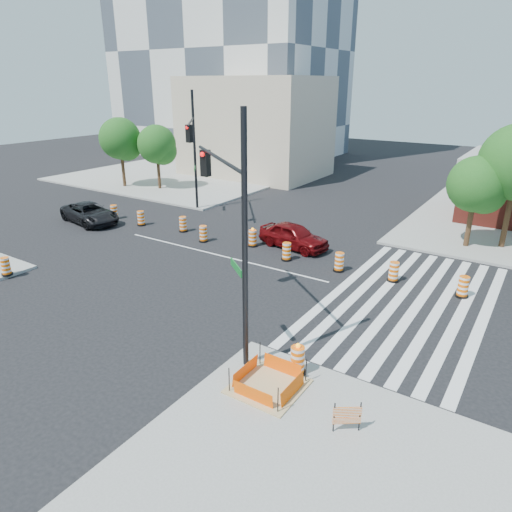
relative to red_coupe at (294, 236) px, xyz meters
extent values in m
plane|color=black|center=(-2.98, -3.54, -0.76)|extent=(120.00, 120.00, 0.00)
cube|color=gray|center=(-20.98, 14.46, -0.68)|extent=(22.00, 22.00, 0.15)
cube|color=silver|center=(4.82, -3.54, -0.75)|extent=(0.45, 13.50, 0.01)
cube|color=silver|center=(5.72, -3.54, -0.75)|extent=(0.45, 13.50, 0.01)
cube|color=silver|center=(6.62, -3.54, -0.75)|extent=(0.45, 13.50, 0.01)
cube|color=silver|center=(7.52, -3.54, -0.75)|extent=(0.45, 13.50, 0.01)
cube|color=silver|center=(8.42, -3.54, -0.75)|extent=(0.45, 13.50, 0.01)
cube|color=silver|center=(9.32, -3.54, -0.75)|extent=(0.45, 13.50, 0.01)
cube|color=silver|center=(10.22, -3.54, -0.75)|extent=(0.45, 13.50, 0.01)
cube|color=silver|center=(11.12, -3.54, -0.75)|extent=(0.45, 13.50, 0.01)
cube|color=silver|center=(-2.98, -3.54, -0.75)|extent=(14.00, 0.12, 0.01)
cube|color=tan|center=(6.02, -12.54, -0.58)|extent=(2.20, 2.20, 0.05)
cube|color=#FF5705|center=(6.02, -13.44, -0.33)|extent=(1.44, 0.02, 0.55)
cube|color=#FF5705|center=(6.02, -11.64, -0.33)|extent=(1.44, 0.02, 0.55)
cube|color=#FF5705|center=(5.12, -12.54, -0.33)|extent=(0.02, 1.44, 0.55)
cube|color=#FF5705|center=(6.92, -12.54, -0.33)|extent=(0.02, 1.44, 0.55)
cylinder|color=black|center=(5.12, -13.44, -0.16)|extent=(0.04, 0.04, 0.90)
cylinder|color=black|center=(6.92, -13.44, -0.16)|extent=(0.04, 0.04, 0.90)
cylinder|color=black|center=(5.12, -11.64, -0.16)|extent=(0.04, 0.04, 0.90)
cylinder|color=black|center=(6.92, -11.64, -0.16)|extent=(0.04, 0.04, 0.90)
cube|color=#C0AC92|center=(-14.98, 18.46, 4.24)|extent=(14.00, 10.00, 10.00)
imported|color=#570709|center=(0.00, 0.00, 0.00)|extent=(4.65, 2.39, 1.51)
imported|color=black|center=(-14.69, -3.37, -0.05)|extent=(5.42, 3.21, 1.41)
cylinder|color=black|center=(4.67, -11.85, 3.71)|extent=(0.19, 0.19, 8.64)
cylinder|color=black|center=(2.12, -9.84, 6.09)|extent=(5.16, 4.12, 0.13)
cube|color=black|center=(0.34, -8.43, 5.55)|extent=(0.35, 0.30, 1.08)
sphere|color=#FF0C0C|center=(0.34, -8.61, 5.93)|extent=(0.19, 0.19, 0.19)
cube|color=#0C591E|center=(3.82, -11.18, 2.63)|extent=(1.04, 0.84, 0.27)
cylinder|color=black|center=(-10.71, 3.68, 3.78)|extent=(0.20, 0.20, 8.78)
cylinder|color=black|center=(-8.69, 1.08, 6.20)|extent=(4.15, 5.27, 0.13)
cube|color=black|center=(-7.27, -0.74, 5.65)|extent=(0.35, 0.31, 1.10)
sphere|color=#FF0C0C|center=(-7.27, -0.92, 6.03)|extent=(0.20, 0.20, 0.20)
cube|color=#0C591E|center=(-10.04, 2.81, 2.68)|extent=(0.84, 1.07, 0.27)
cylinder|color=black|center=(6.45, -11.36, -0.56)|extent=(0.59, 0.59, 0.10)
cylinder|color=#FF6305|center=(6.45, -11.36, -0.06)|extent=(0.47, 0.47, 0.94)
sphere|color=#FF990C|center=(6.45, -11.36, 0.48)|extent=(0.16, 0.16, 0.16)
cylinder|color=black|center=(-10.08, -12.10, -0.56)|extent=(0.55, 0.55, 0.09)
cylinder|color=#FF6305|center=(-10.08, -12.10, -0.10)|extent=(0.44, 0.44, 0.88)
cube|color=#FF6305|center=(8.93, -13.02, 0.07)|extent=(0.69, 0.51, 0.27)
cube|color=#FF6305|center=(8.93, -13.02, -0.24)|extent=(0.69, 0.51, 0.21)
cylinder|color=black|center=(8.63, -13.24, -0.12)|extent=(0.04, 0.04, 0.97)
cylinder|color=black|center=(9.22, -12.81, -0.12)|extent=(0.04, 0.04, 0.97)
cylinder|color=#382314|center=(-21.72, 6.03, 1.27)|extent=(0.30, 0.30, 4.06)
sphere|color=#144814|center=(-21.72, 6.03, 3.81)|extent=(3.80, 3.80, 3.80)
sphere|color=#144814|center=(-21.25, 6.31, 3.17)|extent=(2.79, 2.79, 2.79)
sphere|color=#144814|center=(-22.09, 5.84, 3.43)|extent=(2.54, 2.54, 2.54)
cylinder|color=#382314|center=(-18.21, 7.16, 1.10)|extent=(0.28, 0.28, 3.70)
sphere|color=#144814|center=(-18.21, 7.16, 3.41)|extent=(3.47, 3.47, 3.47)
sphere|color=#144814|center=(-17.77, 7.43, 2.83)|extent=(2.55, 2.55, 2.55)
sphere|color=#144814|center=(-18.57, 6.98, 3.06)|extent=(2.31, 2.31, 2.31)
cylinder|color=#382314|center=(8.77, 5.73, 0.98)|extent=(0.31, 0.31, 3.48)
sphere|color=#144814|center=(8.77, 5.73, 3.15)|extent=(3.26, 3.26, 3.26)
sphere|color=#144814|center=(9.25, 6.03, 2.61)|extent=(2.39, 2.39, 2.39)
sphere|color=#144814|center=(8.38, 5.54, 2.83)|extent=(2.17, 2.17, 2.17)
cylinder|color=#382314|center=(10.59, 6.74, 1.56)|extent=(0.32, 0.32, 4.63)
sphere|color=#144814|center=(10.20, 6.54, 4.01)|extent=(2.89, 2.89, 2.89)
cylinder|color=black|center=(-14.04, -1.76, -0.71)|extent=(0.60, 0.60, 0.10)
cylinder|color=#FF6305|center=(-14.04, -1.76, -0.21)|extent=(0.48, 0.48, 0.95)
cylinder|color=black|center=(-11.18, -1.82, -0.71)|extent=(0.60, 0.60, 0.10)
cylinder|color=#FF6305|center=(-11.18, -1.82, -0.21)|extent=(0.48, 0.48, 0.95)
cylinder|color=black|center=(-7.76, -1.27, -0.71)|extent=(0.60, 0.60, 0.10)
cylinder|color=#FF6305|center=(-7.76, -1.27, -0.21)|extent=(0.48, 0.48, 0.95)
cylinder|color=black|center=(-5.29, -2.12, -0.71)|extent=(0.60, 0.60, 0.10)
cylinder|color=#FF6305|center=(-5.29, -2.12, -0.21)|extent=(0.48, 0.48, 0.95)
cylinder|color=black|center=(-2.21, -1.14, -0.71)|extent=(0.60, 0.60, 0.10)
cylinder|color=#FF6305|center=(-2.21, -1.14, -0.21)|extent=(0.48, 0.48, 0.95)
sphere|color=#FF990C|center=(-2.21, -1.14, 0.34)|extent=(0.16, 0.16, 0.16)
cylinder|color=black|center=(0.69, -2.03, -0.71)|extent=(0.60, 0.60, 0.10)
cylinder|color=#FF6305|center=(0.69, -2.03, -0.21)|extent=(0.48, 0.48, 0.95)
cylinder|color=black|center=(3.82, -1.89, -0.71)|extent=(0.60, 0.60, 0.10)
cylinder|color=#FF6305|center=(3.82, -1.89, -0.21)|extent=(0.48, 0.48, 0.95)
cylinder|color=black|center=(6.65, -1.62, -0.71)|extent=(0.60, 0.60, 0.10)
cylinder|color=#FF6305|center=(6.65, -1.62, -0.21)|extent=(0.48, 0.48, 0.95)
cylinder|color=black|center=(9.91, -1.62, -0.71)|extent=(0.60, 0.60, 0.10)
cylinder|color=#FF6305|center=(9.91, -1.62, -0.21)|extent=(0.48, 0.48, 0.95)
camera|label=1|loc=(12.48, -23.06, 8.67)|focal=32.00mm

